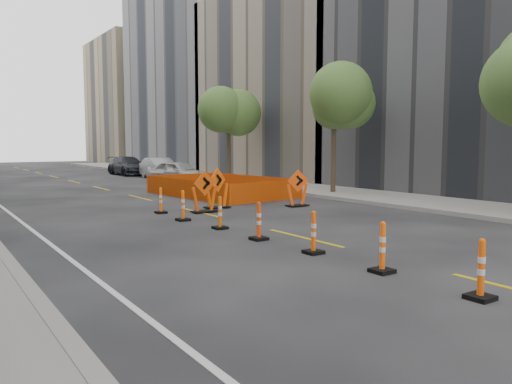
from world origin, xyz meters
TOP-DOWN VIEW (x-y plane):
  - ground_plane at (0.00, 0.00)m, footprint 140.00×140.00m
  - sidewalk_right at (9.00, 12.00)m, footprint 4.00×90.00m
  - bld_right_c at (17.00, 23.80)m, footprint 12.00×16.00m
  - bld_right_d at (17.00, 40.20)m, footprint 12.00×18.00m
  - bld_right_e at (17.00, 58.60)m, footprint 12.00×14.00m
  - tree_r_b at (8.40, 12.00)m, footprint 2.80×2.80m
  - tree_r_c at (8.40, 22.00)m, footprint 2.80×2.80m
  - channelizer_2 at (-1.02, -1.68)m, footprint 0.39×0.39m
  - channelizer_3 at (-1.04, 0.37)m, footprint 0.40×0.40m
  - channelizer_4 at (-1.04, 2.41)m, footprint 0.39×0.39m
  - channelizer_5 at (-1.15, 4.45)m, footprint 0.40×0.40m
  - channelizer_6 at (-1.15, 6.49)m, footprint 0.38×0.38m
  - channelizer_7 at (-1.37, 8.54)m, footprint 0.39×0.39m
  - channelizer_8 at (-1.27, 10.58)m, footprint 0.37×0.37m
  - chevron_sign_left at (0.14, 9.89)m, footprint 1.10×0.74m
  - chevron_sign_center at (1.11, 10.65)m, footprint 1.22×0.99m
  - chevron_sign_right at (4.07, 9.38)m, footprint 1.13×0.87m
  - safety_fence at (3.70, 14.92)m, footprint 4.85×7.45m
  - parked_car_near at (5.05, 22.61)m, footprint 3.24×4.65m
  - parked_car_mid at (5.96, 27.64)m, footprint 1.74×4.60m
  - parked_car_far at (5.52, 33.07)m, footprint 2.23×5.17m

SIDE VIEW (x-z plane):
  - ground_plane at x=0.00m, z-range 0.00..0.00m
  - sidewalk_right at x=9.00m, z-range 0.00..0.15m
  - safety_fence at x=3.70m, z-range 0.00..0.88m
  - channelizer_8 at x=-1.27m, z-range 0.00..0.94m
  - channelizer_6 at x=-1.15m, z-range 0.00..0.97m
  - channelizer_4 at x=-1.04m, z-range 0.00..0.99m
  - channelizer_7 at x=-1.37m, z-range 0.00..1.00m
  - channelizer_2 at x=-1.02m, z-range 0.00..1.00m
  - channelizer_5 at x=-1.15m, z-range 0.00..1.01m
  - channelizer_3 at x=-1.04m, z-range 0.00..1.01m
  - parked_car_near at x=5.05m, z-range 0.00..1.47m
  - parked_car_far at x=5.52m, z-range 0.00..1.49m
  - chevron_sign_right at x=4.07m, z-range 0.00..1.49m
  - parked_car_mid at x=5.96m, z-range 0.00..1.50m
  - chevron_sign_left at x=0.14m, z-range 0.00..1.54m
  - chevron_sign_center at x=1.11m, z-range 0.00..1.59m
  - tree_r_b at x=8.40m, z-range 1.55..7.50m
  - tree_r_c at x=8.40m, z-range 1.55..7.50m
  - bld_right_c at x=17.00m, z-range 0.00..14.00m
  - bld_right_e at x=17.00m, z-range 0.00..16.00m
  - bld_right_d at x=17.00m, z-range 0.00..20.00m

